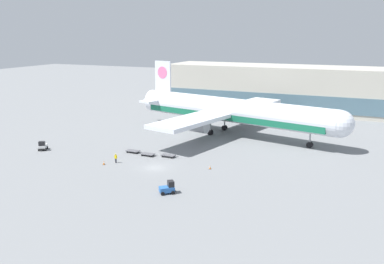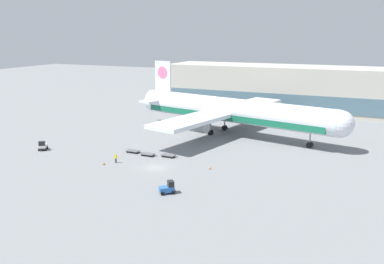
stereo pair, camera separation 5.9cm
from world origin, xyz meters
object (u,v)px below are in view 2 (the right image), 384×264
Objects in this scene: baggage_dolly_lead at (133,151)px; ground_crew_near at (116,157)px; airplane_main at (230,111)px; baggage_tug_mid at (43,146)px; traffic_cone_far at (210,167)px; baggage_dolly_third at (168,155)px; traffic_cone_near at (104,163)px; baggage_dolly_second at (148,154)px; baggage_tug_foreground at (168,188)px.

ground_crew_near is at bearing -82.72° from baggage_dolly_lead.
baggage_tug_mid is at bearing -124.03° from airplane_main.
baggage_tug_mid reaches higher than baggage_dolly_lead.
baggage_tug_mid is 19.48m from ground_crew_near.
ground_crew_near is 2.67× the size of traffic_cone_far.
traffic_cone_near is at bearing -131.84° from baggage_dolly_third.
ground_crew_near is (-12.15, -30.99, -4.74)m from airplane_main.
baggage_dolly_second is 4.32m from baggage_dolly_third.
ground_crew_near is at bearing -98.55° from airplane_main.
traffic_cone_far is at bearing -9.83° from baggage_dolly_lead.
baggage_tug_mid is 1.53× the size of ground_crew_near.
traffic_cone_near reaches higher than baggage_dolly_lead.
baggage_tug_foreground reaches higher than baggage_dolly_second.
traffic_cone_far is (17.91, 3.83, -0.76)m from ground_crew_near.
ground_crew_near reaches higher than baggage_dolly_second.
traffic_cone_near is (-0.64, -9.35, -0.00)m from baggage_dolly_lead.
baggage_dolly_third is (26.83, 6.16, -0.49)m from baggage_tug_mid.
airplane_main is 27.41m from baggage_dolly_lead.
baggage_dolly_second is at bearing -123.20° from ground_crew_near.
baggage_dolly_lead is 19.06m from traffic_cone_far.
baggage_dolly_second is 1.00× the size of baggage_dolly_third.
baggage_tug_mid is (-31.58, -29.55, -4.96)m from airplane_main.
traffic_cone_far is (18.71, -3.62, -0.05)m from baggage_dolly_lead.
airplane_main is at bearing 101.96° from traffic_cone_far.
traffic_cone_far is at bearing 43.69° from baggage_tug_foreground.
baggage_dolly_second is 9.73m from traffic_cone_near.
baggage_dolly_second is 7.42m from ground_crew_near.
airplane_main is 41.60m from baggage_tug_foreground.
ground_crew_near is 2.34× the size of traffic_cone_near.
baggage_tug_foreground reaches higher than ground_crew_near.
baggage_dolly_second is (-13.17, 16.76, -0.49)m from baggage_tug_foreground.
baggage_dolly_third is 2.01× the size of ground_crew_near.
baggage_tug_mid is at bearing 122.12° from baggage_tug_foreground.
traffic_cone_near reaches higher than baggage_dolly_third.
ground_crew_near reaches higher than baggage_dolly_lead.
ground_crew_near reaches higher than traffic_cone_near.
baggage_dolly_third is 4.71× the size of traffic_cone_near.
traffic_cone_near is (17.99, -3.33, -0.49)m from baggage_tug_mid.
baggage_tug_foreground reaches higher than traffic_cone_near.
baggage_dolly_third is at bearing 47.02° from traffic_cone_near.
airplane_main reaches higher than baggage_tug_mid.
baggage_dolly_lead is (-12.96, -23.53, -5.45)m from airplane_main.
baggage_dolly_second is at bearing -166.29° from baggage_dolly_third.
baggage_dolly_lead is at bearing -91.43° from ground_crew_near.
baggage_tug_foreground is at bearing 140.74° from ground_crew_near.
ground_crew_near is at bearing -114.49° from baggage_dolly_second.
traffic_cone_far is (14.71, -2.83, -0.05)m from baggage_dolly_second.
baggage_dolly_second is (-8.96, -24.32, -5.45)m from airplane_main.
baggage_tug_mid is 37.41m from traffic_cone_far.
baggage_tug_foreground is 3.53× the size of traffic_cone_near.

